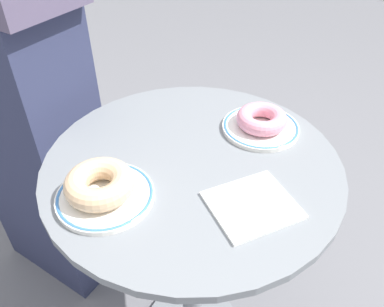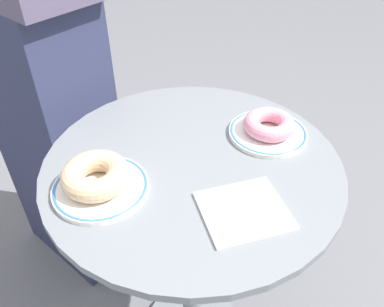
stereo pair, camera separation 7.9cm
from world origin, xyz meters
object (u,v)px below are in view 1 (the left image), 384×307
Objects in this scene: cafe_table at (192,226)px; donut_glazed at (100,184)px; person_figure at (2,41)px; donut_pink_frosted at (262,119)px; paper_napkin at (251,206)px; plate_right at (261,127)px; plate_left at (105,196)px.

cafe_table is 0.31m from donut_glazed.
donut_pink_frosted is at bearing -57.26° from person_figure.
cafe_table is 4.76× the size of paper_napkin.
plate_right is 0.66m from person_figure.
donut_glazed reaches higher than plate_right.
cafe_table is 0.30m from donut_pink_frosted.
donut_pink_frosted is at bearing 180.00° from plate_right.
paper_napkin is 0.73m from person_figure.
plate_left is at bearing 174.04° from donut_pink_frosted.
donut_pink_frosted is 0.66m from person_figure.
cafe_table is 5.52× the size of donut_glazed.
plate_right is 1.53× the size of donut_pink_frosted.
donut_glazed is 1.12× the size of donut_pink_frosted.
paper_napkin is at bearing -142.23° from plate_right.
donut_glazed reaches higher than paper_napkin.
plate_left is at bearing -64.75° from donut_glazed.
plate_left is 1.22× the size of paper_napkin.
plate_left is 0.27m from paper_napkin.
donut_glazed is 0.51m from person_figure.
plate_left is 0.39m from donut_pink_frosted.
plate_left is 0.52m from person_figure.
plate_left is at bearing 174.04° from plate_right.
person_figure is (-0.16, 0.70, 0.13)m from paper_napkin.
person_figure reaches higher than donut_pink_frosted.
donut_pink_frosted is at bearing -4.94° from cafe_table.
donut_glazed is 0.28m from paper_napkin.
person_figure is at bearing 122.74° from donut_pink_frosted.
plate_right is (0.19, -0.02, 0.21)m from cafe_table.
donut_pink_frosted is (-0.00, 0.00, 0.02)m from plate_right.
paper_napkin is at bearing -77.33° from person_figure.
donut_glazed is at bearing 115.25° from plate_left.
donut_glazed is at bearing 134.05° from paper_napkin.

